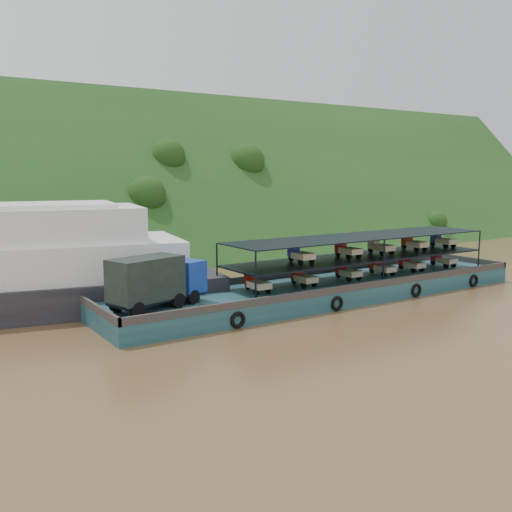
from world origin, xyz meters
TOP-DOWN VIEW (x-y plane):
  - ground at (0.00, 0.00)m, footprint 160.00×160.00m
  - hillside at (0.00, 36.00)m, footprint 140.00×39.60m
  - cargo_barge at (1.26, -0.22)m, footprint 35.00×7.18m

SIDE VIEW (x-z plane):
  - ground at x=0.00m, z-range 0.00..0.00m
  - hillside at x=0.00m, z-range -19.80..19.80m
  - cargo_barge at x=1.26m, z-range -1.17..3.37m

